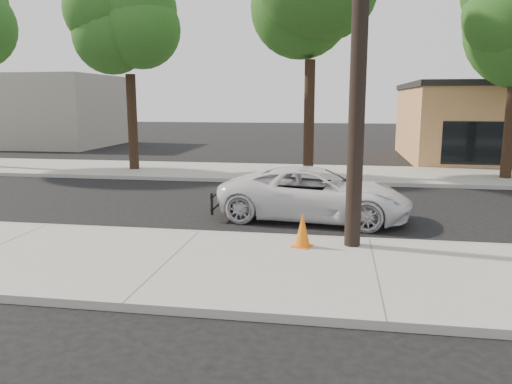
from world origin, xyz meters
TOP-DOWN VIEW (x-y plane):
  - ground at (0.00, 0.00)m, footprint 120.00×120.00m
  - near_sidewalk at (0.00, -4.30)m, footprint 90.00×4.40m
  - far_sidewalk at (0.00, 8.50)m, footprint 90.00×5.00m
  - curb_near at (0.00, -2.10)m, footprint 90.00×0.12m
  - building_far at (-20.00, 20.00)m, footprint 14.00×8.00m
  - utility_pole at (3.60, -2.70)m, footprint 1.40×0.34m
  - tree_b at (-5.81, 8.06)m, footprint 4.34×4.20m
  - tree_c at (2.22, 7.64)m, footprint 4.96×4.80m
  - police_cruiser at (2.65, 0.20)m, footprint 5.43×2.98m
  - traffic_cone at (2.54, -2.98)m, footprint 0.49×0.49m

SIDE VIEW (x-z plane):
  - ground at x=0.00m, z-range 0.00..0.00m
  - near_sidewalk at x=0.00m, z-range 0.00..0.15m
  - far_sidewalk at x=0.00m, z-range 0.00..0.15m
  - curb_near at x=0.00m, z-range -0.01..0.15m
  - traffic_cone at x=2.54m, z-range 0.14..0.88m
  - police_cruiser at x=2.65m, z-range 0.00..1.44m
  - building_far at x=-20.00m, z-range 0.00..5.00m
  - utility_pole at x=3.60m, z-range 0.20..9.20m
  - tree_b at x=-5.81m, z-range 1.93..10.38m
  - tree_c at x=2.22m, z-range 2.13..11.68m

